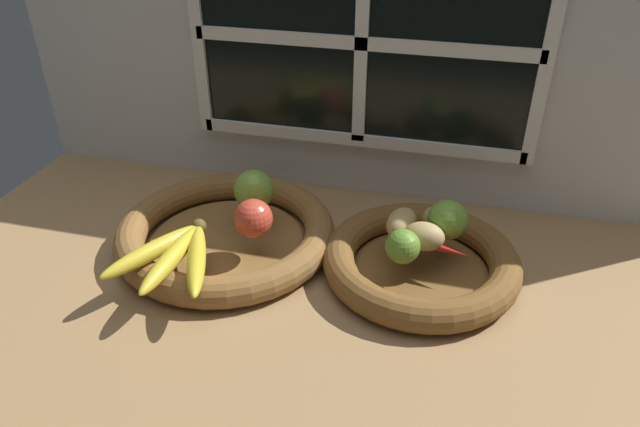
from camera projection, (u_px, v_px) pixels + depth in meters
ground_plane at (324, 278)px, 100.26cm from camera, size 140.00×90.00×3.00cm
back_wall at (363, 57)px, 109.12cm from camera, size 140.00×4.60×55.00cm
fruit_bowl_left at (226, 233)px, 104.74cm from camera, size 38.89×38.89×5.26cm
fruit_bowl_right at (421, 262)px, 97.48cm from camera, size 32.71×32.71×5.26cm
apple_red_right at (254, 218)px, 97.72cm from camera, size 6.61×6.61×6.61cm
apple_green_back at (254, 190)px, 104.97cm from camera, size 7.26×7.26×7.26cm
banana_bunch_front at (174, 255)px, 91.95cm from camera, size 18.10×20.10×2.89cm
potato_oblong at (401, 223)px, 98.20cm from camera, size 6.11×8.22×4.49cm
potato_back at (440, 222)px, 98.25cm from camera, size 8.60×8.45×4.92cm
potato_large at (424, 236)px, 94.75cm from camera, size 6.88×5.16×4.67cm
lime_near at (403, 246)px, 91.57cm from camera, size 5.56×5.56×5.56cm
lime_far at (447, 220)px, 97.05cm from camera, size 6.74×6.74×6.74cm
chili_pepper at (437, 247)px, 94.29cm from camera, size 10.62×4.91×2.35cm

